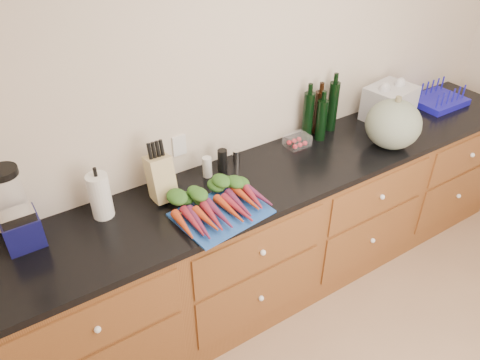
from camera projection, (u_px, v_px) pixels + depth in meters
wall_back at (265, 89)px, 2.79m from camera, size 4.10×0.05×2.60m
cabinets at (290, 228)px, 3.05m from camera, size 3.60×0.64×0.90m
countertop at (294, 168)px, 2.78m from camera, size 3.64×0.62×0.04m
cutting_board at (221, 213)px, 2.39m from camera, size 0.49×0.39×0.01m
carrots at (217, 203)px, 2.40m from camera, size 0.47×0.35×0.07m
squash at (393, 124)px, 2.87m from camera, size 0.34×0.34×0.31m
blender_appliance at (16, 213)px, 2.11m from camera, size 0.16×0.16×0.42m
paper_towel at (100, 196)px, 2.32m from camera, size 0.11×0.11×0.24m
knife_block at (161, 178)px, 2.45m from camera, size 0.12×0.12×0.24m
grinder_salt at (207, 167)px, 2.64m from camera, size 0.05×0.05×0.12m
grinder_pepper at (222, 161)px, 2.68m from camera, size 0.06×0.06×0.14m
canister_chrome at (236, 158)px, 2.73m from camera, size 0.05×0.05×0.10m
tomato_box at (297, 141)px, 2.94m from camera, size 0.15×0.12×0.07m
bottles at (320, 113)px, 2.99m from camera, size 0.27×0.14×0.33m
grocery_bag at (389, 103)px, 3.19m from camera, size 0.35×0.30×0.23m
dish_rack at (438, 99)px, 3.43m from camera, size 0.37×0.29×0.15m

